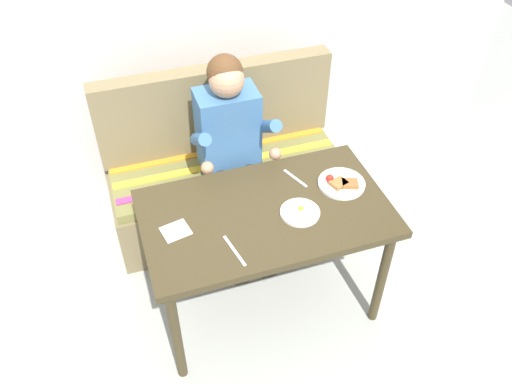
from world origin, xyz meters
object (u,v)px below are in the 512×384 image
Objects in this scene: plate_breakfast at (342,183)px; plate_eggs at (300,212)px; person at (232,139)px; couch at (226,175)px; napkin at (176,231)px; fork at (295,178)px; knife at (234,251)px; table at (266,222)px.

plate_breakfast is 1.25× the size of plate_eggs.
couch is at bearing 90.67° from person.
napkin reaches higher than fork.
person is 0.74m from napkin.
plate_eggs is (0.15, -0.84, 0.41)m from couch.
plate_eggs is at bearing 7.87° from knife.
plate_eggs reaches higher than napkin.
plate_breakfast is at bearing -51.77° from person.
couch is at bearing 65.77° from knife.
plate_breakfast is at bearing -59.15° from couch.
table is at bearing -90.20° from person.
couch is 0.97m from napkin.
napkin reaches higher than knife.
fork is at bearing 28.91° from knife.
couch is 0.93m from plate_breakfast.
fork reaches higher than table.
person reaches higher than plate_breakfast.
plate_breakfast is at bearing 6.90° from table.
person is at bearing 96.37° from fork.
fork is (0.22, 0.17, 0.08)m from table.
napkin is at bearing 172.82° from plate_eggs.
couch is at bearing 100.10° from plate_eggs.
plate_breakfast is at bearing 9.88° from knife.
plate_breakfast is (0.42, -0.54, 0.00)m from person.
napkin is 0.62× the size of knife.
couch is 0.94m from plate_eggs.
couch is at bearing 90.00° from table.
plate_breakfast is at bearing -51.90° from fork.
couch reaches higher than knife.
napkin is (-0.44, -0.76, 0.40)m from couch.
person is at bearing -89.33° from couch.
fork is 0.85× the size of knife.
napkin is at bearing 179.67° from table.
napkin is 0.68m from fork.
knife is (-0.22, -0.79, -0.01)m from person.
person is 7.13× the size of fork.
plate_eggs reaches higher than fork.
plate_eggs is (-0.28, -0.12, -0.00)m from plate_breakfast.
napkin reaches higher than table.
couch is 7.20× the size of knife.
couch is at bearing 120.85° from plate_breakfast.
knife is at bearing -160.85° from fork.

